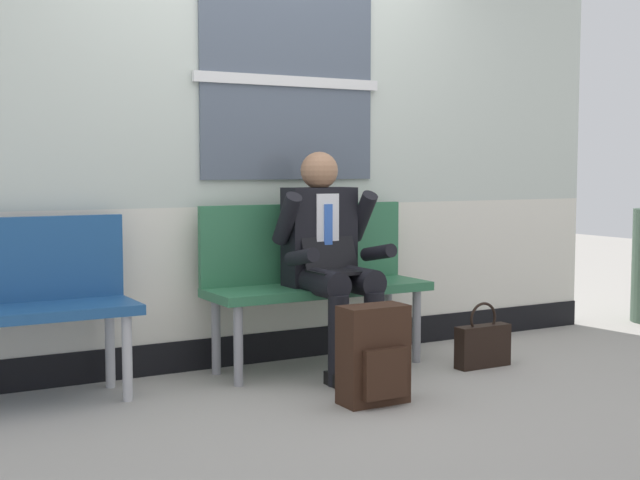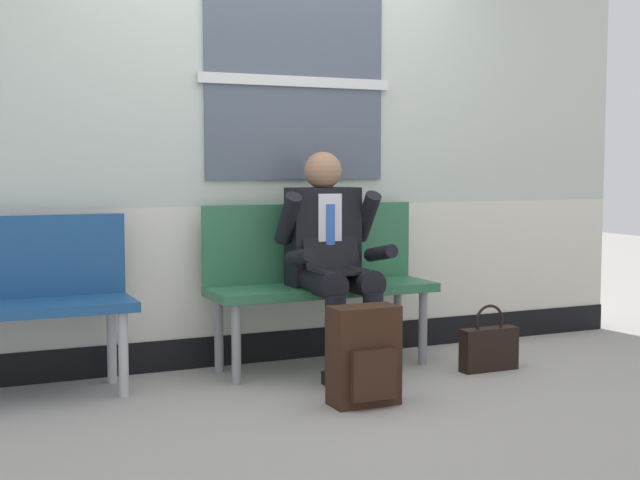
% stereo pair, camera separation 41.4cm
% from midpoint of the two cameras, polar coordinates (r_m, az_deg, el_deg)
% --- Properties ---
extents(ground_plane, '(18.00, 18.00, 0.00)m').
position_cam_midpoint_polar(ground_plane, '(4.66, -3.40, -9.35)').
color(ground_plane, '#9E9991').
extents(station_wall, '(5.00, 0.17, 2.81)m').
position_cam_midpoint_polar(station_wall, '(5.08, -6.48, 7.67)').
color(station_wall, beige).
rests_on(station_wall, ground).
extents(bench_with_person, '(1.30, 0.42, 0.93)m').
position_cam_midpoint_polar(bench_with_person, '(4.95, -2.88, -2.15)').
color(bench_with_person, '#2D6B47').
rests_on(bench_with_person, ground).
extents(bench_empty, '(1.18, 0.42, 0.90)m').
position_cam_midpoint_polar(bench_empty, '(4.47, -22.42, -3.44)').
color(bench_empty, navy).
rests_on(bench_empty, ground).
extents(person_seated, '(0.57, 0.70, 1.23)m').
position_cam_midpoint_polar(person_seated, '(4.76, -1.80, -1.07)').
color(person_seated, black).
rests_on(person_seated, ground).
extents(backpack, '(0.33, 0.21, 0.48)m').
position_cam_midpoint_polar(backpack, '(4.19, 0.74, -7.66)').
color(backpack, '#331E14').
rests_on(backpack, ground).
extents(handbag, '(0.34, 0.09, 0.37)m').
position_cam_midpoint_polar(handbag, '(5.02, 8.34, -6.82)').
color(handbag, black).
rests_on(handbag, ground).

